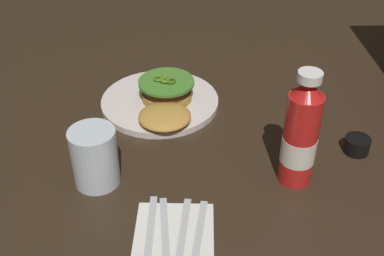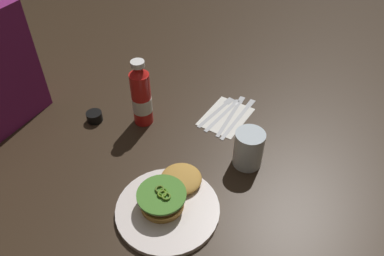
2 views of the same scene
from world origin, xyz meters
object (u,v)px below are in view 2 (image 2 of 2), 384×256
(condiment_cup, at_px, (94,117))
(steak_knife, at_px, (240,115))
(ketchup_bottle, at_px, (141,97))
(fork_utensil, at_px, (219,109))
(butter_knife, at_px, (233,112))
(dinner_plate, at_px, (168,210))
(burger_sandwich, at_px, (169,191))
(napkin, at_px, (226,117))
(water_glass, at_px, (249,149))
(spoon_utensil, at_px, (228,110))

(condiment_cup, relative_size, steak_knife, 0.22)
(ketchup_bottle, relative_size, fork_utensil, 1.18)
(butter_knife, bearing_deg, dinner_plate, -178.23)
(fork_utensil, bearing_deg, butter_knife, -83.49)
(ketchup_bottle, bearing_deg, butter_knife, -54.13)
(burger_sandwich, height_order, ketchup_bottle, ketchup_bottle)
(dinner_plate, relative_size, fork_utensil, 1.39)
(condiment_cup, bearing_deg, napkin, -59.09)
(water_glass, bearing_deg, condiment_cup, 97.38)
(water_glass, relative_size, spoon_utensil, 0.56)
(ketchup_bottle, xyz_separation_m, steak_knife, (0.16, -0.26, -0.09))
(condiment_cup, distance_m, steak_knife, 0.46)
(butter_knife, height_order, spoon_utensil, same)
(dinner_plate, height_order, condiment_cup, condiment_cup)
(ketchup_bottle, height_order, spoon_utensil, ketchup_bottle)
(dinner_plate, relative_size, steak_knife, 1.14)
(spoon_utensil, bearing_deg, burger_sandwich, -177.26)
(steak_knife, xyz_separation_m, butter_knife, (0.00, 0.03, 0.00))
(burger_sandwich, bearing_deg, condiment_cup, 67.62)
(dinner_plate, relative_size, burger_sandwich, 1.28)
(dinner_plate, height_order, fork_utensil, dinner_plate)
(dinner_plate, distance_m, spoon_utensil, 0.43)
(water_glass, bearing_deg, ketchup_bottle, 88.53)
(burger_sandwich, height_order, napkin, burger_sandwich)
(dinner_plate, bearing_deg, condiment_cup, 64.22)
(ketchup_bottle, bearing_deg, fork_utensil, -48.85)
(napkin, distance_m, butter_knife, 0.03)
(ketchup_bottle, xyz_separation_m, condiment_cup, (-0.07, 0.14, -0.08))
(steak_knife, xyz_separation_m, spoon_utensil, (0.01, 0.05, 0.00))
(dinner_plate, bearing_deg, steak_knife, -1.99)
(fork_utensil, bearing_deg, spoon_utensil, -70.10)
(condiment_cup, distance_m, spoon_utensil, 0.42)
(spoon_utensil, bearing_deg, ketchup_bottle, 129.03)
(dinner_plate, height_order, ketchup_bottle, ketchup_bottle)
(steak_knife, distance_m, fork_utensil, 0.07)
(butter_knife, relative_size, spoon_utensil, 1.12)
(condiment_cup, bearing_deg, fork_utensil, -53.93)
(steak_knife, height_order, butter_knife, same)
(dinner_plate, relative_size, water_glass, 2.37)
(spoon_utensil, relative_size, fork_utensil, 1.05)
(ketchup_bottle, relative_size, water_glass, 2.01)
(water_glass, height_order, napkin, water_glass)
(butter_knife, bearing_deg, water_glass, -145.23)
(water_glass, xyz_separation_m, fork_utensil, (0.17, 0.17, -0.05))
(condiment_cup, bearing_deg, water_glass, -82.62)
(dinner_plate, xyz_separation_m, condiment_cup, (0.18, 0.38, 0.01))
(condiment_cup, bearing_deg, butter_knife, -56.91)
(butter_knife, relative_size, fork_utensil, 1.18)
(dinner_plate, bearing_deg, ketchup_bottle, 43.60)
(dinner_plate, distance_m, condiment_cup, 0.42)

